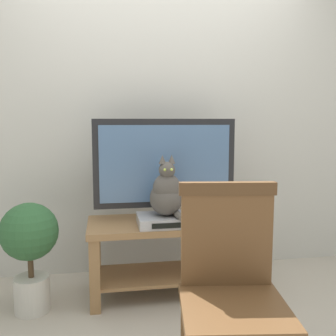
{
  "coord_description": "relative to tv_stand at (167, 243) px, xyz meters",
  "views": [
    {
      "loc": [
        -0.44,
        -2.01,
        1.26
      ],
      "look_at": [
        -0.01,
        0.56,
        0.93
      ],
      "focal_mm": 40.64,
      "sensor_mm": 36.0,
      "label": 1
    }
  ],
  "objects": [
    {
      "name": "book_stack",
      "position": [
        0.36,
        0.03,
        0.24
      ],
      "size": [
        0.24,
        0.21,
        0.15
      ],
      "color": "#33477A",
      "rests_on": "tv_stand"
    },
    {
      "name": "wooden_chair",
      "position": [
        0.11,
        -1.07,
        0.18
      ],
      "size": [
        0.51,
        0.51,
        0.97
      ],
      "color": "brown",
      "rests_on": "ground"
    },
    {
      "name": "cat",
      "position": [
        -0.02,
        -0.11,
        0.39
      ],
      "size": [
        0.22,
        0.31,
        0.42
      ],
      "color": "#514C47",
      "rests_on": "media_box"
    },
    {
      "name": "back_wall",
      "position": [
        0.01,
        0.55,
        1.03
      ],
      "size": [
        7.0,
        0.12,
        2.8
      ],
      "primitive_type": "cube",
      "color": "beige",
      "rests_on": "ground"
    },
    {
      "name": "tv_stand",
      "position": [
        0.0,
        0.0,
        0.0
      ],
      "size": [
        1.12,
        0.51,
        0.54
      ],
      "color": "olive",
      "rests_on": "ground"
    },
    {
      "name": "media_box",
      "position": [
        -0.02,
        -0.1,
        0.2
      ],
      "size": [
        0.39,
        0.29,
        0.07
      ],
      "color": "#ADADB2",
      "rests_on": "tv_stand"
    },
    {
      "name": "potted_plant",
      "position": [
        -0.92,
        -0.12,
        0.09
      ],
      "size": [
        0.37,
        0.37,
        0.73
      ],
      "color": "beige",
      "rests_on": "ground"
    },
    {
      "name": "tv",
      "position": [
        0.0,
        0.08,
        0.56
      ],
      "size": [
        1.03,
        0.2,
        0.73
      ],
      "color": "black",
      "rests_on": "tv_stand"
    }
  ]
}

